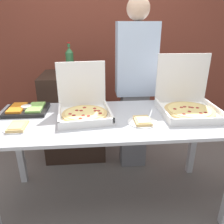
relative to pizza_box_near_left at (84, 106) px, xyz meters
name	(u,v)px	position (x,y,z in m)	size (l,w,h in m)	color
ground_plane	(112,199)	(0.22, -0.08, -0.92)	(16.00, 16.00, 0.00)	slate
brick_wall_behind	(102,35)	(0.22, 1.62, 0.48)	(10.00, 0.06, 2.80)	brown
buffet_table	(112,130)	(0.22, -0.08, -0.19)	(1.90, 0.79, 0.85)	#B7BABF
pizza_box_near_left	(84,106)	(0.00, 0.00, 0.00)	(0.46, 0.47, 0.41)	white
pizza_box_near_right	(187,102)	(0.88, 0.00, 0.01)	(0.48, 0.49, 0.46)	white
paper_plate_front_right	(18,127)	(-0.47, -0.21, -0.06)	(0.21, 0.21, 0.03)	white
paper_plate_front_left	(142,121)	(0.45, -0.20, -0.06)	(0.22, 0.22, 0.03)	white
veggie_tray	(27,109)	(-0.49, 0.11, -0.05)	(0.34, 0.29, 0.05)	black
sideboard_podium	(75,116)	(-0.15, 0.78, -0.41)	(0.70, 0.56, 1.02)	black
soda_bottle	(70,60)	(-0.17, 0.81, 0.25)	(0.09, 0.09, 0.34)	#2D6638
soda_can_silver	(90,72)	(0.06, 0.58, 0.16)	(0.07, 0.07, 0.12)	silver
person_guest_cap	(135,86)	(0.52, 0.50, 0.02)	(0.40, 0.22, 1.79)	slate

